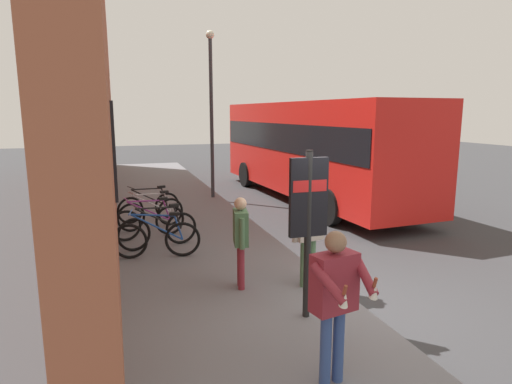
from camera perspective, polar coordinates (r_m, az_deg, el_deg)
The scene contains 14 objects.
ground at distance 12.78m, azimuth 2.93°, elevation -3.27°, with size 60.00×60.00×0.00m, color #38383A.
sidewalk_pavement at distance 14.02m, azimuth -10.62°, elevation -1.96°, with size 24.00×3.50×0.12m, color slate.
station_facade at distance 14.60m, azimuth -19.81°, elevation 12.14°, with size 22.00×0.65×7.24m.
bicycle_end_of_row at distance 9.02m, azimuth -12.91°, elevation -6.03°, with size 0.51×1.75×0.97m.
bicycle_nearest_sign at distance 9.68m, azimuth -12.68°, elevation -4.88°, with size 0.55×1.74×0.97m.
bicycle_leaning_wall at distance 10.47m, azimuth -13.91°, elevation -3.78°, with size 0.57×1.74×0.97m.
bicycle_mid_rack at distance 11.29m, azimuth -13.55°, elevation -2.73°, with size 0.69×1.70×0.97m.
bicycle_under_window at distance 12.08m, azimuth -13.82°, elevation -1.89°, with size 0.69×1.70×0.97m.
transit_info_sign at distance 6.04m, azimuth 6.88°, elevation -2.12°, with size 0.10×0.55×2.40m.
city_bus at distance 15.19m, azimuth 7.24°, elevation 6.17°, with size 10.62×3.09×3.35m.
pedestrian_by_facade at distance 7.29m, azimuth 6.93°, elevation -4.73°, with size 0.31×0.62×1.65m.
pedestrian_crossing_street at distance 7.17m, azimuth -2.04°, elevation -5.44°, with size 0.58×0.30×1.54m.
tourist_with_hotdogs at distance 4.72m, azimuth 10.38°, elevation -12.81°, with size 0.65×0.65×1.71m.
street_lamp at distance 14.89m, azimuth -5.90°, elevation 11.72°, with size 0.28×0.28×5.53m.
Camera 1 is at (-5.59, 3.46, 3.02)m, focal length 30.46 mm.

